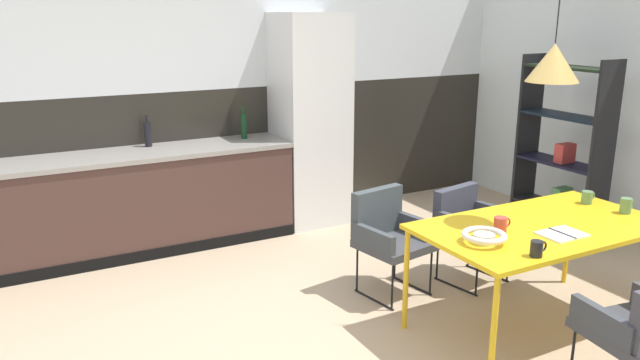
{
  "coord_description": "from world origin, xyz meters",
  "views": [
    {
      "loc": [
        -1.86,
        -2.79,
        2.07
      ],
      "look_at": [
        0.07,
        0.82,
        0.94
      ],
      "focal_mm": 34.34,
      "sensor_mm": 36.0,
      "label": 1
    }
  ],
  "objects_px": {
    "armchair_far_side": "(388,230)",
    "pendant_lamp_over_table_near": "(553,63)",
    "fruit_bowl": "(484,236)",
    "bottle_vinegar_dark": "(148,134)",
    "mug_white_ceramic": "(501,224)",
    "open_book": "(562,234)",
    "refrigerator_column": "(310,121)",
    "mug_glass_clear": "(537,249)",
    "armchair_near_window": "(468,220)",
    "dining_table": "(542,231)",
    "mug_short_terracotta": "(587,197)",
    "open_shelf_unit": "(563,148)",
    "mug_tall_blue": "(626,206)",
    "bottle_oil_tall": "(244,125)"
  },
  "relations": [
    {
      "from": "mug_glass_clear",
      "to": "refrigerator_column",
      "type": "bearing_deg",
      "value": 87.32
    },
    {
      "from": "mug_short_terracotta",
      "to": "dining_table",
      "type": "bearing_deg",
      "value": -164.33
    },
    {
      "from": "open_book",
      "to": "dining_table",
      "type": "bearing_deg",
      "value": 75.96
    },
    {
      "from": "refrigerator_column",
      "to": "mug_tall_blue",
      "type": "height_order",
      "value": "refrigerator_column"
    },
    {
      "from": "open_shelf_unit",
      "to": "pendant_lamp_over_table_near",
      "type": "relative_size",
      "value": 1.66
    },
    {
      "from": "open_book",
      "to": "armchair_near_window",
      "type": "bearing_deg",
      "value": 80.17
    },
    {
      "from": "mug_short_terracotta",
      "to": "mug_tall_blue",
      "type": "relative_size",
      "value": 0.98
    },
    {
      "from": "open_book",
      "to": "open_shelf_unit",
      "type": "distance_m",
      "value": 2.2
    },
    {
      "from": "fruit_bowl",
      "to": "open_shelf_unit",
      "type": "height_order",
      "value": "open_shelf_unit"
    },
    {
      "from": "open_book",
      "to": "refrigerator_column",
      "type": "bearing_deg",
      "value": 95.12
    },
    {
      "from": "dining_table",
      "to": "mug_short_terracotta",
      "type": "bearing_deg",
      "value": 15.67
    },
    {
      "from": "open_shelf_unit",
      "to": "pendant_lamp_over_table_near",
      "type": "distance_m",
      "value": 2.21
    },
    {
      "from": "dining_table",
      "to": "mug_tall_blue",
      "type": "relative_size",
      "value": 13.25
    },
    {
      "from": "open_book",
      "to": "open_shelf_unit",
      "type": "xyz_separation_m",
      "value": [
        1.66,
        1.44,
        0.09
      ]
    },
    {
      "from": "armchair_near_window",
      "to": "pendant_lamp_over_table_near",
      "type": "relative_size",
      "value": 0.73
    },
    {
      "from": "refrigerator_column",
      "to": "mug_glass_clear",
      "type": "relative_size",
      "value": 18.08
    },
    {
      "from": "pendant_lamp_over_table_near",
      "to": "open_book",
      "type": "bearing_deg",
      "value": -101.51
    },
    {
      "from": "fruit_bowl",
      "to": "open_shelf_unit",
      "type": "distance_m",
      "value": 2.54
    },
    {
      "from": "mug_tall_blue",
      "to": "bottle_vinegar_dark",
      "type": "distance_m",
      "value": 3.91
    },
    {
      "from": "mug_white_ceramic",
      "to": "bottle_vinegar_dark",
      "type": "bearing_deg",
      "value": 118.07
    },
    {
      "from": "refrigerator_column",
      "to": "pendant_lamp_over_table_near",
      "type": "relative_size",
      "value": 2.04
    },
    {
      "from": "bottle_vinegar_dark",
      "to": "open_book",
      "type": "bearing_deg",
      "value": -59.49
    },
    {
      "from": "refrigerator_column",
      "to": "mug_glass_clear",
      "type": "xyz_separation_m",
      "value": [
        -0.14,
        -3.06,
        -0.25
      ]
    },
    {
      "from": "armchair_near_window",
      "to": "open_book",
      "type": "bearing_deg",
      "value": 69.06
    },
    {
      "from": "mug_white_ceramic",
      "to": "pendant_lamp_over_table_near",
      "type": "xyz_separation_m",
      "value": [
        0.34,
        0.01,
        0.98
      ]
    },
    {
      "from": "fruit_bowl",
      "to": "bottle_oil_tall",
      "type": "relative_size",
      "value": 0.83
    },
    {
      "from": "armchair_far_side",
      "to": "bottle_oil_tall",
      "type": "distance_m",
      "value": 1.96
    },
    {
      "from": "armchair_far_side",
      "to": "fruit_bowl",
      "type": "xyz_separation_m",
      "value": [
        -0.02,
        -1.02,
        0.29
      ]
    },
    {
      "from": "mug_white_ceramic",
      "to": "mug_glass_clear",
      "type": "relative_size",
      "value": 1.1
    },
    {
      "from": "armchair_far_side",
      "to": "mug_white_ceramic",
      "type": "distance_m",
      "value": 0.99
    },
    {
      "from": "armchair_near_window",
      "to": "mug_glass_clear",
      "type": "bearing_deg",
      "value": 53.14
    },
    {
      "from": "fruit_bowl",
      "to": "bottle_oil_tall",
      "type": "height_order",
      "value": "bottle_oil_tall"
    },
    {
      "from": "open_book",
      "to": "armchair_far_side",
      "type": "bearing_deg",
      "value": 113.64
    },
    {
      "from": "mug_white_ceramic",
      "to": "armchair_far_side",
      "type": "bearing_deg",
      "value": 102.86
    },
    {
      "from": "dining_table",
      "to": "open_book",
      "type": "height_order",
      "value": "open_book"
    },
    {
      "from": "mug_white_ceramic",
      "to": "bottle_vinegar_dark",
      "type": "height_order",
      "value": "bottle_vinegar_dark"
    },
    {
      "from": "mug_white_ceramic",
      "to": "pendant_lamp_over_table_near",
      "type": "bearing_deg",
      "value": 2.41
    },
    {
      "from": "mug_white_ceramic",
      "to": "pendant_lamp_over_table_near",
      "type": "height_order",
      "value": "pendant_lamp_over_table_near"
    },
    {
      "from": "fruit_bowl",
      "to": "bottle_vinegar_dark",
      "type": "xyz_separation_m",
      "value": [
        -1.29,
        2.94,
        0.23
      ]
    },
    {
      "from": "armchair_far_side",
      "to": "pendant_lamp_over_table_near",
      "type": "distance_m",
      "value": 1.66
    },
    {
      "from": "mug_short_terracotta",
      "to": "mug_white_ceramic",
      "type": "height_order",
      "value": "mug_white_ceramic"
    },
    {
      "from": "dining_table",
      "to": "armchair_far_side",
      "type": "distance_m",
      "value": 1.12
    },
    {
      "from": "mug_tall_blue",
      "to": "dining_table",
      "type": "bearing_deg",
      "value": 171.82
    },
    {
      "from": "armchair_far_side",
      "to": "bottle_vinegar_dark",
      "type": "xyz_separation_m",
      "value": [
        -1.3,
        1.92,
        0.52
      ]
    },
    {
      "from": "fruit_bowl",
      "to": "mug_glass_clear",
      "type": "distance_m",
      "value": 0.32
    },
    {
      "from": "refrigerator_column",
      "to": "mug_white_ceramic",
      "type": "bearing_deg",
      "value": -90.71
    },
    {
      "from": "refrigerator_column",
      "to": "armchair_near_window",
      "type": "xyz_separation_m",
      "value": [
        0.44,
        -1.86,
        -0.54
      ]
    },
    {
      "from": "open_book",
      "to": "open_shelf_unit",
      "type": "bearing_deg",
      "value": 41.03
    },
    {
      "from": "mug_short_terracotta",
      "to": "bottle_vinegar_dark",
      "type": "height_order",
      "value": "bottle_vinegar_dark"
    },
    {
      "from": "mug_short_terracotta",
      "to": "bottle_vinegar_dark",
      "type": "xyz_separation_m",
      "value": [
        -2.49,
        2.69,
        0.23
      ]
    }
  ]
}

